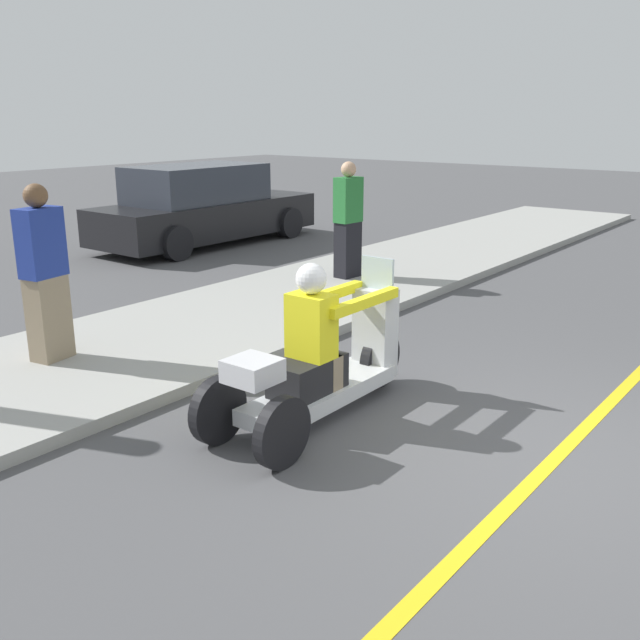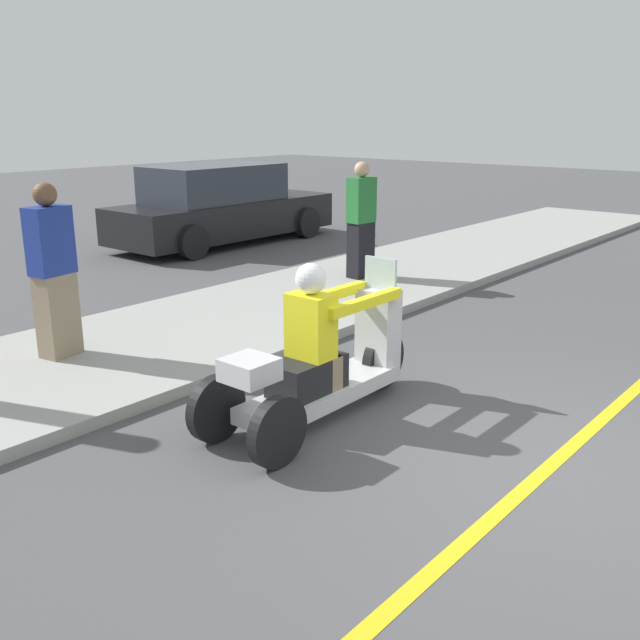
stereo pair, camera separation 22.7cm
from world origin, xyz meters
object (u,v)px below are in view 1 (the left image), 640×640
spectator_mid_group (348,222)px  spectator_far_back (44,277)px  motorcycle_trike (321,364)px  parked_car_lot_far (204,207)px

spectator_mid_group → spectator_far_back: bearing=178.1°
motorcycle_trike → spectator_mid_group: size_ratio=1.37×
spectator_far_back → motorcycle_trike: bearing=-75.7°
spectator_mid_group → motorcycle_trike: bearing=-146.9°
motorcycle_trike → spectator_mid_group: spectator_mid_group is taller
motorcycle_trike → parked_car_lot_far: size_ratio=0.50×
spectator_mid_group → spectator_far_back: (-5.01, 0.17, 0.02)m
motorcycle_trike → parked_car_lot_far: (5.36, 7.15, 0.25)m
parked_car_lot_far → motorcycle_trike: bearing=-126.9°
spectator_far_back → parked_car_lot_far: size_ratio=0.37×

